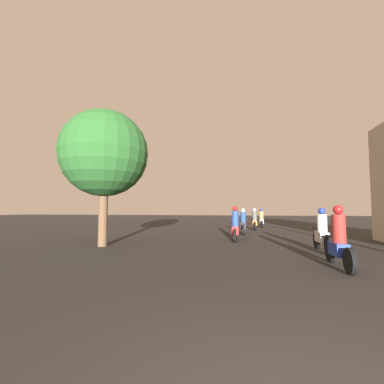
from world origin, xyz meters
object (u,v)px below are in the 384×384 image
motorcycle_white (322,234)px  motorcycle_red (235,227)px  motorcycle_blue (339,242)px  motorcycle_orange (255,221)px  street_tree (104,154)px  motorcycle_silver (261,220)px  motorcycle_black (243,224)px

motorcycle_white → motorcycle_red: motorcycle_red is taller
motorcycle_blue → motorcycle_orange: 11.98m
motorcycle_orange → street_tree: size_ratio=0.37×
motorcycle_blue → motorcycle_silver: 15.04m
motorcycle_orange → street_tree: street_tree is taller
street_tree → motorcycle_black: bearing=48.2°
motorcycle_orange → motorcycle_silver: motorcycle_orange is taller
motorcycle_red → motorcycle_silver: (1.82, 9.81, -0.02)m
motorcycle_blue → motorcycle_black: size_ratio=1.06×
motorcycle_black → motorcycle_orange: (0.79, 3.41, -0.00)m
motorcycle_white → street_tree: bearing=176.6°
motorcycle_silver → motorcycle_red: bearing=-101.4°
motorcycle_white → motorcycle_red: size_ratio=1.02×
motorcycle_blue → motorcycle_silver: motorcycle_blue is taller
motorcycle_red → motorcycle_blue: bearing=-59.4°
motorcycle_black → motorcycle_orange: 3.50m
motorcycle_red → motorcycle_orange: motorcycle_red is taller
motorcycle_silver → street_tree: 14.86m
motorcycle_red → motorcycle_silver: bearing=82.2°
motorcycle_red → street_tree: 6.69m
motorcycle_white → motorcycle_orange: motorcycle_orange is taller
motorcycle_blue → motorcycle_black: 8.79m
motorcycle_blue → motorcycle_silver: (-0.92, 15.01, -0.03)m
motorcycle_white → street_tree: size_ratio=0.37×
motorcycle_red → motorcycle_black: bearing=86.5°
motorcycle_white → motorcycle_red: bearing=134.2°
motorcycle_black → street_tree: (-5.52, -6.18, 3.13)m
motorcycle_black → motorcycle_silver: (1.47, 6.56, 0.00)m
motorcycle_blue → street_tree: street_tree is taller
motorcycle_orange → motorcycle_red: bearing=-101.3°
motorcycle_blue → motorcycle_black: bearing=110.4°
motorcycle_blue → motorcycle_silver: bearing=98.2°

